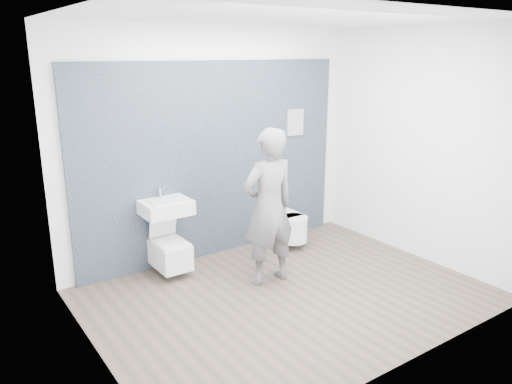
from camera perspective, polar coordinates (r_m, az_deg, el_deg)
ground at (r=5.43m, az=3.68°, el=-11.65°), size 4.00×4.00×0.00m
room_shell at (r=4.88m, az=4.04°, el=6.80°), size 4.00×4.00×4.00m
tile_wall at (r=6.53m, az=-4.38°, el=-6.75°), size 3.60×0.06×2.40m
washbasin at (r=5.72m, az=-10.24°, el=-1.71°), size 0.54×0.41×0.41m
toilet_square at (r=5.87m, az=-9.80°, el=-6.84°), size 0.35×0.50×0.67m
toilet_rounded at (r=6.63m, az=3.65°, el=-3.94°), size 0.37×0.62×0.34m
info_placard at (r=7.14m, az=4.23°, el=-4.75°), size 0.26×0.03×0.35m
visitor at (r=5.41m, az=1.45°, el=-1.76°), size 0.65×0.44×1.74m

